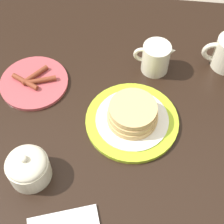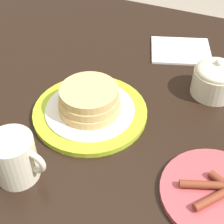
# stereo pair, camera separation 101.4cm
# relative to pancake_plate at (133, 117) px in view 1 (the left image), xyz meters

# --- Properties ---
(ground_plane) EXTENTS (8.00, 8.00, 0.00)m
(ground_plane) POSITION_rel_pancake_plate_xyz_m (0.00, 0.01, -0.75)
(ground_plane) COLOR gray
(dining_table) EXTENTS (1.28, 1.05, 0.73)m
(dining_table) POSITION_rel_pancake_plate_xyz_m (0.00, 0.01, -0.13)
(dining_table) COLOR black
(dining_table) RESTS_ON ground_plane
(pancake_plate) EXTENTS (0.24, 0.24, 0.07)m
(pancake_plate) POSITION_rel_pancake_plate_xyz_m (0.00, 0.00, 0.00)
(pancake_plate) COLOR #AAC628
(pancake_plate) RESTS_ON dining_table
(side_plate_bacon) EXTENTS (0.19, 0.19, 0.02)m
(side_plate_bacon) POSITION_rel_pancake_plate_xyz_m (0.28, -0.10, -0.02)
(side_plate_bacon) COLOR #B2474C
(side_plate_bacon) RESTS_ON dining_table
(creamer_pitcher) EXTENTS (0.12, 0.08, 0.10)m
(creamer_pitcher) POSITION_rel_pancake_plate_xyz_m (-0.05, -0.19, 0.02)
(creamer_pitcher) COLOR beige
(creamer_pitcher) RESTS_ON dining_table
(sugar_bowl) EXTENTS (0.10, 0.10, 0.09)m
(sugar_bowl) POSITION_rel_pancake_plate_xyz_m (0.22, 0.17, 0.02)
(sugar_bowl) COLOR beige
(sugar_bowl) RESTS_ON dining_table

